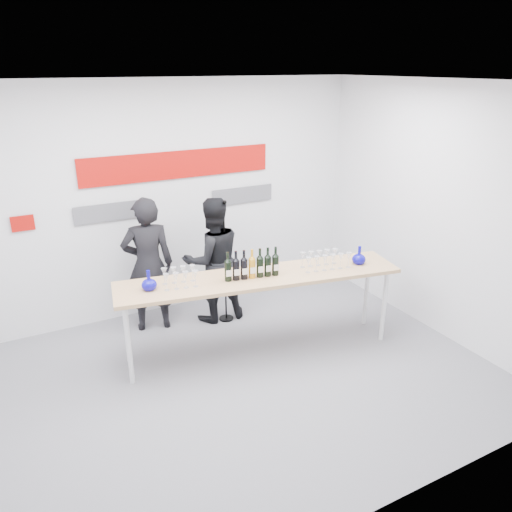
{
  "coord_description": "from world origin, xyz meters",
  "views": [
    {
      "loc": [
        -2.1,
        -4.06,
        3.14
      ],
      "look_at": [
        0.33,
        0.5,
        1.15
      ],
      "focal_mm": 35.0,
      "sensor_mm": 36.0,
      "label": 1
    }
  ],
  "objects_px": {
    "presenter_right": "(213,260)",
    "presenter_left": "(148,265)",
    "mic_stand": "(226,285)",
    "tasting_table": "(260,281)"
  },
  "relations": [
    {
      "from": "presenter_right",
      "to": "presenter_left",
      "type": "bearing_deg",
      "value": -6.66
    },
    {
      "from": "tasting_table",
      "to": "presenter_left",
      "type": "distance_m",
      "value": 1.47
    },
    {
      "from": "presenter_left",
      "to": "mic_stand",
      "type": "bearing_deg",
      "value": 175.8
    },
    {
      "from": "presenter_right",
      "to": "mic_stand",
      "type": "height_order",
      "value": "presenter_right"
    },
    {
      "from": "tasting_table",
      "to": "presenter_left",
      "type": "xyz_separation_m",
      "value": [
        -0.94,
        1.13,
        -0.03
      ]
    },
    {
      "from": "presenter_right",
      "to": "mic_stand",
      "type": "bearing_deg",
      "value": 135.52
    },
    {
      "from": "tasting_table",
      "to": "presenter_right",
      "type": "height_order",
      "value": "presenter_right"
    },
    {
      "from": "presenter_left",
      "to": "tasting_table",
      "type": "bearing_deg",
      "value": 141.49
    },
    {
      "from": "presenter_right",
      "to": "tasting_table",
      "type": "bearing_deg",
      "value": 101.29
    },
    {
      "from": "tasting_table",
      "to": "presenter_right",
      "type": "xyz_separation_m",
      "value": [
        -0.14,
        0.99,
        -0.07
      ]
    }
  ]
}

